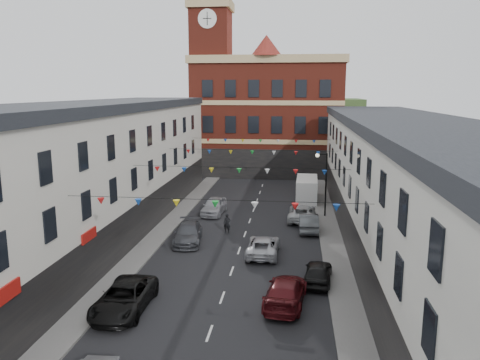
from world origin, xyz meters
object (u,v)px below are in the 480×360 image
at_px(car_right_c, 286,291).
at_px(car_right_f, 302,213).
at_px(car_right_e, 308,222).
at_px(street_lamp, 323,176).
at_px(white_van, 307,190).
at_px(pedestrian, 227,223).
at_px(car_left_d, 188,233).
at_px(car_right_d, 318,272).
at_px(car_left_c, 124,298).
at_px(car_left_e, 214,206).
at_px(moving_car, 263,246).

xyz_separation_m(car_right_c, car_right_f, (1.05, 17.09, -0.02)).
height_order(car_right_e, car_right_f, car_right_e).
distance_m(street_lamp, white_van, 7.05).
bearing_deg(pedestrian, car_left_d, -129.04).
relative_size(car_right_d, car_right_e, 0.89).
bearing_deg(car_right_c, car_right_e, -89.54).
bearing_deg(white_van, car_right_d, -87.52).
xyz_separation_m(car_right_d, car_right_f, (-0.85, 13.92, 0.03)).
bearing_deg(white_van, car_right_c, -92.00).
distance_m(car_left_c, pedestrian, 14.75).
distance_m(white_van, pedestrian, 13.99).
bearing_deg(car_left_c, car_left_e, 86.12).
xyz_separation_m(car_right_d, car_right_e, (-0.33, 10.84, 0.06)).
distance_m(car_left_e, pedestrian, 6.16).
height_order(car_left_c, white_van, white_van).
xyz_separation_m(street_lamp, car_right_c, (-2.95, -18.36, -3.17)).
bearing_deg(car_left_d, car_right_d, -42.09).
distance_m(car_right_c, moving_car, 7.92).
relative_size(car_left_c, car_right_d, 1.34).
xyz_separation_m(car_right_f, pedestrian, (-6.15, -4.58, 0.11)).
height_order(white_van, pedestrian, white_van).
distance_m(car_right_e, pedestrian, 6.84).
distance_m(car_left_c, car_right_d, 11.56).
relative_size(street_lamp, car_left_d, 1.20).
xyz_separation_m(car_left_c, car_right_f, (9.58, 18.92, -0.03)).
bearing_deg(street_lamp, car_right_f, -146.37).
bearing_deg(moving_car, pedestrian, -54.59).
bearing_deg(car_right_d, car_left_e, -52.61).
bearing_deg(car_right_c, moving_car, -70.01).
xyz_separation_m(car_left_e, car_right_e, (8.77, -4.30, -0.06)).
height_order(car_left_d, car_right_d, car_left_d).
xyz_separation_m(car_right_e, pedestrian, (-6.67, -1.49, 0.08)).
bearing_deg(moving_car, car_right_f, -106.01).
distance_m(car_left_c, car_right_c, 8.72).
distance_m(car_right_c, white_van, 24.81).
xyz_separation_m(car_left_e, pedestrian, (2.10, -5.79, 0.02)).
height_order(car_right_f, moving_car, car_right_f).
xyz_separation_m(car_right_e, car_right_f, (-0.52, 3.09, -0.03)).
bearing_deg(car_right_e, car_left_e, -27.07).
height_order(car_right_d, moving_car, car_right_d).
distance_m(car_left_d, car_right_d, 11.70).
bearing_deg(street_lamp, car_right_c, -99.13).
height_order(car_left_c, car_left_d, car_left_c).
xyz_separation_m(car_left_e, moving_car, (5.40, -10.59, -0.13)).
relative_size(car_left_e, moving_car, 0.98).
bearing_deg(street_lamp, pedestrian, -144.03).
relative_size(car_left_e, car_right_c, 0.92).
bearing_deg(pedestrian, car_left_e, 115.02).
xyz_separation_m(street_lamp, car_right_f, (-1.90, -1.26, -3.19)).
xyz_separation_m(moving_car, white_van, (3.45, 17.04, 0.58)).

